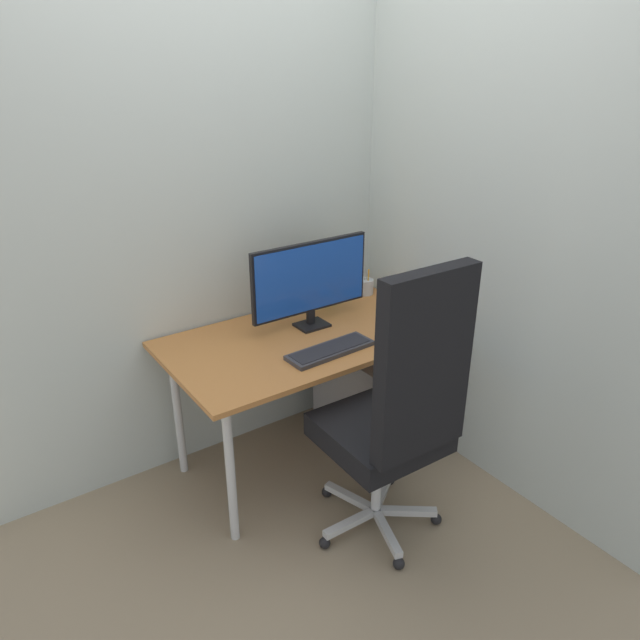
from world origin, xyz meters
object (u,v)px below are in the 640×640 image
at_px(monitor, 311,279).
at_px(mouse, 399,330).
at_px(keyboard, 330,350).
at_px(coffee_mug, 327,294).
at_px(notebook, 410,315).
at_px(filing_cabinet, 376,391).
at_px(pen_holder, 365,286).
at_px(office_chair, 398,409).

distance_m(monitor, mouse, 0.48).
bearing_deg(mouse, keyboard, 176.94).
xyz_separation_m(keyboard, coffee_mug, (0.32, 0.47, 0.04)).
xyz_separation_m(monitor, notebook, (0.46, -0.21, -0.23)).
bearing_deg(coffee_mug, monitor, -141.22).
xyz_separation_m(filing_cabinet, pen_holder, (0.14, 0.29, 0.48)).
xyz_separation_m(pen_holder, notebook, (-0.03, -0.39, -0.03)).
bearing_deg(filing_cabinet, notebook, -41.27).
distance_m(keyboard, notebook, 0.56).
height_order(office_chair, pen_holder, office_chair).
relative_size(office_chair, pen_holder, 8.40).
xyz_separation_m(monitor, pen_holder, (0.49, 0.18, -0.20)).
height_order(filing_cabinet, notebook, notebook).
bearing_deg(notebook, monitor, 154.42).
bearing_deg(mouse, coffee_mug, 97.76).
distance_m(office_chair, coffee_mug, 0.99).
xyz_separation_m(keyboard, mouse, (0.38, -0.03, 0.01)).
height_order(keyboard, mouse, mouse).
distance_m(monitor, notebook, 0.55).
bearing_deg(monitor, mouse, -47.64).
relative_size(filing_cabinet, monitor, 0.86).
relative_size(keyboard, mouse, 4.19).
bearing_deg(notebook, coffee_mug, 118.67).
bearing_deg(coffee_mug, mouse, -83.75).
bearing_deg(keyboard, office_chair, -90.17).
relative_size(notebook, coffee_mug, 1.42).
height_order(keyboard, pen_holder, pen_holder).
distance_m(filing_cabinet, keyboard, 0.65).
bearing_deg(notebook, keyboard, -173.15).
relative_size(keyboard, pen_holder, 2.79).
relative_size(keyboard, notebook, 2.52).
relative_size(pen_holder, notebook, 0.90).
xyz_separation_m(filing_cabinet, coffee_mug, (-0.11, 0.30, 0.49)).
bearing_deg(monitor, keyboard, -107.40).
height_order(mouse, pen_holder, pen_holder).
bearing_deg(coffee_mug, pen_holder, -1.92).
distance_m(monitor, keyboard, 0.38).
height_order(office_chair, filing_cabinet, office_chair).
height_order(office_chair, monitor, office_chair).
distance_m(filing_cabinet, notebook, 0.48).
relative_size(office_chair, monitor, 2.01).
distance_m(mouse, notebook, 0.20).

